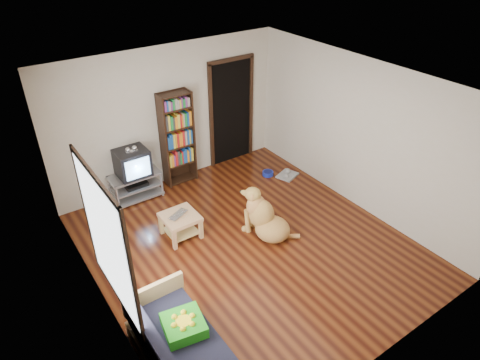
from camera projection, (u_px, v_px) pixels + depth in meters
ground at (248, 245)px, 6.75m from camera, size 5.00×5.00×0.00m
ceiling at (251, 87)px, 5.37m from camera, size 5.00×5.00×0.00m
wall_back at (169, 117)px, 7.80m from camera, size 4.50×0.00×4.50m
wall_front at (394, 280)px, 4.32m from camera, size 4.50×0.00×4.50m
wall_left at (93, 232)px, 4.97m from camera, size 0.00×5.00×5.00m
wall_right at (358, 135)px, 7.15m from camera, size 0.00×5.00×5.00m
green_cushion at (184, 325)px, 4.83m from camera, size 0.52×0.52×0.15m
laptop at (181, 216)px, 6.72m from camera, size 0.40×0.34×0.03m
dog_bowl at (268, 173)px, 8.54m from camera, size 0.22×0.22×0.08m
grey_rag at (287, 175)px, 8.52m from camera, size 0.48×0.44×0.03m
window at (107, 241)px, 4.53m from camera, size 0.03×1.46×1.70m
doorway at (231, 110)px, 8.54m from camera, size 1.03×0.05×2.19m
tv_stand at (136, 185)px, 7.74m from camera, size 0.90×0.45×0.50m
crt_tv at (132, 162)px, 7.50m from camera, size 0.55×0.52×0.58m
bookshelf at (177, 134)px, 7.88m from camera, size 0.60×0.30×1.80m
sofa at (185, 358)px, 4.74m from camera, size 0.80×1.80×0.80m
coffee_table at (180, 222)px, 6.81m from camera, size 0.55×0.55×0.40m
dog at (265, 219)px, 6.82m from camera, size 0.73×0.94×0.85m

